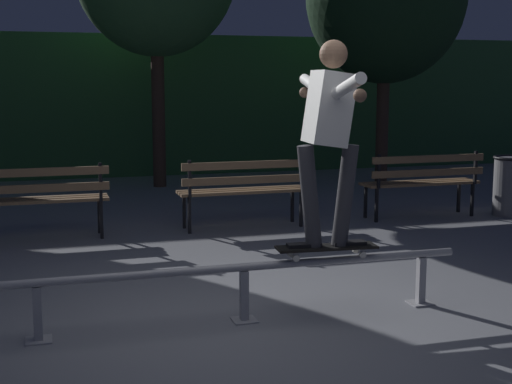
{
  "coord_description": "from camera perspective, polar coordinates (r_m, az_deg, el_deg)",
  "views": [
    {
      "loc": [
        -1.38,
        -4.92,
        1.78
      ],
      "look_at": [
        0.33,
        0.85,
        0.85
      ],
      "focal_mm": 50.03,
      "sensor_mm": 36.0,
      "label": 1
    }
  ],
  "objects": [
    {
      "name": "ground_plane",
      "position": [
        5.41,
        -0.8,
        -10.43
      ],
      "size": [
        90.0,
        90.0,
        0.0
      ],
      "primitive_type": "plane",
      "color": "slate"
    },
    {
      "name": "hedge_backdrop",
      "position": [
        14.17,
        -10.98,
        6.83
      ],
      "size": [
        24.0,
        1.2,
        2.66
      ],
      "primitive_type": "cube",
      "color": "#2D5B33",
      "rests_on": "ground"
    },
    {
      "name": "grind_rail",
      "position": [
        5.35,
        -0.96,
        -6.85
      ],
      "size": [
        3.49,
        0.18,
        0.45
      ],
      "color": "#9E9EA3",
      "rests_on": "ground"
    },
    {
      "name": "skateboard",
      "position": [
        5.52,
        5.67,
        -4.47
      ],
      "size": [
        0.79,
        0.26,
        0.09
      ],
      "color": "black",
      "rests_on": "grind_rail"
    },
    {
      "name": "skateboarder",
      "position": [
        5.38,
        5.85,
        5.28
      ],
      "size": [
        0.63,
        1.41,
        1.56
      ],
      "color": "black",
      "rests_on": "skateboard"
    },
    {
      "name": "park_bench_left_center",
      "position": [
        8.34,
        -17.19,
        -0.18
      ],
      "size": [
        1.6,
        0.43,
        0.88
      ],
      "color": "black",
      "rests_on": "ground"
    },
    {
      "name": "park_bench_right_center",
      "position": [
        8.65,
        -0.91,
        0.53
      ],
      "size": [
        1.6,
        0.43,
        0.88
      ],
      "color": "black",
      "rests_on": "ground"
    },
    {
      "name": "park_bench_rightmost",
      "position": [
        9.58,
        13.22,
        1.11
      ],
      "size": [
        1.6,
        0.43,
        0.88
      ],
      "color": "black",
      "rests_on": "ground"
    },
    {
      "name": "trash_can",
      "position": [
        10.14,
        19.79,
        0.52
      ],
      "size": [
        0.52,
        0.52,
        0.8
      ],
      "color": "slate",
      "rests_on": "ground"
    }
  ]
}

